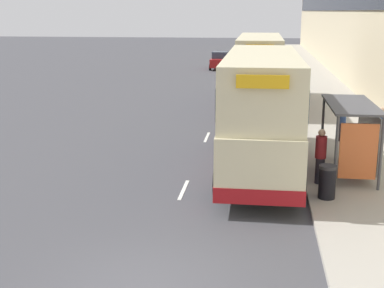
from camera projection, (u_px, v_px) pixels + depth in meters
ground_plane at (142, 283)px, 11.63m from camera, size 220.00×220.00×0.00m
pavement at (307, 76)px, 47.85m from camera, size 5.00×93.00×0.14m
lane_mark_1 at (184, 190)px, 17.70m from camera, size 0.12×2.00×0.01m
lane_mark_2 at (207, 137)px, 25.07m from camera, size 0.12×2.00×0.01m
lane_mark_3 at (220, 109)px, 32.45m from camera, size 0.12×2.00×0.01m
lane_mark_4 at (228, 90)px, 39.83m from camera, size 0.12×2.00×0.01m
lane_mark_5 at (233, 78)px, 47.20m from camera, size 0.12×2.00×0.01m
lane_mark_6 at (237, 69)px, 54.58m from camera, size 0.12×2.00×0.01m
bus_shelter at (356, 126)px, 18.51m from camera, size 1.60×4.20×2.48m
double_decker_bus_near at (261, 110)px, 19.35m from camera, size 2.85×10.18×4.30m
double_decker_bus_ahead at (259, 70)px, 32.57m from camera, size 2.85×11.00×4.30m
car_0 at (260, 47)px, 75.89m from camera, size 2.05×4.43×1.69m
car_1 at (220, 61)px, 54.24m from camera, size 1.95×4.00×1.76m
pedestrian_1 at (342, 122)px, 23.59m from camera, size 0.33×0.33×1.67m
pedestrian_2 at (380, 129)px, 21.68m from camera, size 0.37×0.37×1.86m
pedestrian_3 at (321, 156)px, 17.72m from camera, size 0.37×0.37×1.86m
litter_bin at (327, 182)px, 16.40m from camera, size 0.55×0.55×1.05m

